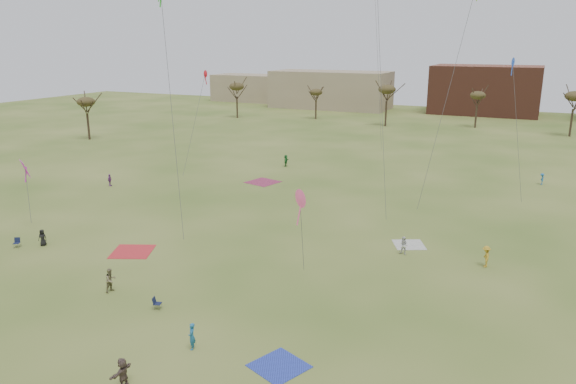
% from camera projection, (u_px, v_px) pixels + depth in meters
% --- Properties ---
extents(ground, '(260.00, 260.00, 0.00)m').
position_uv_depth(ground, '(213.00, 313.00, 36.90)').
color(ground, '#3B591B').
rests_on(ground, ground).
extents(flyer_near_right, '(0.63, 0.72, 1.67)m').
position_uv_depth(flyer_near_right, '(192.00, 336.00, 32.35)').
color(flyer_near_right, '#206594').
rests_on(flyer_near_right, ground).
extents(spectator_fore_b, '(0.81, 0.97, 1.80)m').
position_uv_depth(spectator_fore_b, '(111.00, 280.00, 39.83)').
color(spectator_fore_b, olive).
rests_on(spectator_fore_b, ground).
extents(spectator_fore_c, '(0.55, 1.62, 1.74)m').
position_uv_depth(spectator_fore_c, '(123.00, 373.00, 28.71)').
color(spectator_fore_c, brown).
rests_on(spectator_fore_c, ground).
extents(flyer_mid_a, '(0.87, 0.73, 1.51)m').
position_uv_depth(flyer_mid_a, '(42.00, 238.00, 48.90)').
color(flyer_mid_a, black).
rests_on(flyer_mid_a, ground).
extents(flyer_mid_b, '(0.89, 1.27, 1.78)m').
position_uv_depth(flyer_mid_b, '(486.00, 256.00, 44.25)').
color(flyer_mid_b, gold).
rests_on(flyer_mid_b, ground).
extents(spectator_mid_d, '(0.63, 0.98, 1.55)m').
position_uv_depth(spectator_mid_d, '(110.00, 180.00, 69.20)').
color(spectator_mid_d, '#873E95').
rests_on(spectator_mid_d, ground).
extents(spectator_mid_e, '(0.87, 0.73, 1.60)m').
position_uv_depth(spectator_mid_e, '(404.00, 246.00, 46.83)').
color(spectator_mid_e, silver).
rests_on(spectator_mid_e, ground).
extents(flyer_far_a, '(0.80, 1.67, 1.73)m').
position_uv_depth(flyer_far_a, '(286.00, 161.00, 80.05)').
color(flyer_far_a, '#23692B').
rests_on(flyer_far_a, ground).
extents(flyer_far_c, '(0.65, 1.01, 1.47)m').
position_uv_depth(flyer_far_c, '(542.00, 179.00, 69.92)').
color(flyer_far_c, '#22649C').
rests_on(flyer_far_c, ground).
extents(blanket_red, '(4.44, 4.44, 0.03)m').
position_uv_depth(blanket_red, '(132.00, 252.00, 47.65)').
color(blanket_red, red).
rests_on(blanket_red, ground).
extents(blanket_blue, '(3.59, 3.59, 0.03)m').
position_uv_depth(blanket_blue, '(279.00, 366.00, 30.81)').
color(blanket_blue, '#293DB4').
rests_on(blanket_blue, ground).
extents(blanket_cream, '(3.54, 3.54, 0.03)m').
position_uv_depth(blanket_cream, '(409.00, 245.00, 49.26)').
color(blanket_cream, beige).
rests_on(blanket_cream, ground).
extents(blanket_plum, '(4.43, 4.43, 0.03)m').
position_uv_depth(blanket_plum, '(263.00, 182.00, 71.27)').
color(blanket_plum, '#932D4F').
rests_on(blanket_plum, ground).
extents(camp_chair_left, '(0.70, 0.72, 0.87)m').
position_uv_depth(camp_chair_left, '(17.00, 245.00, 48.57)').
color(camp_chair_left, '#151C3A').
rests_on(camp_chair_left, ground).
extents(camp_chair_center, '(0.67, 0.65, 0.87)m').
position_uv_depth(camp_chair_center, '(157.00, 306.00, 37.34)').
color(camp_chair_center, '#151C3B').
rests_on(camp_chair_center, ground).
extents(kites_aloft, '(67.79, 70.26, 25.63)m').
position_uv_depth(kites_aloft, '(367.00, 13.00, 59.76)').
color(kites_aloft, red).
rests_on(kites_aloft, ground).
extents(tree_line, '(117.44, 49.32, 8.91)m').
position_uv_depth(tree_line, '(421.00, 99.00, 105.31)').
color(tree_line, '#3A2B1E').
rests_on(tree_line, ground).
extents(building_tan, '(32.00, 14.00, 10.00)m').
position_uv_depth(building_tan, '(331.00, 90.00, 150.30)').
color(building_tan, '#937F60').
rests_on(building_tan, ground).
extents(building_brick, '(26.00, 16.00, 12.00)m').
position_uv_depth(building_brick, '(485.00, 90.00, 138.12)').
color(building_brick, brown).
rests_on(building_brick, ground).
extents(building_tan_west, '(20.00, 12.00, 8.00)m').
position_uv_depth(building_tan_west, '(248.00, 88.00, 168.90)').
color(building_tan_west, '#937F60').
rests_on(building_tan_west, ground).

